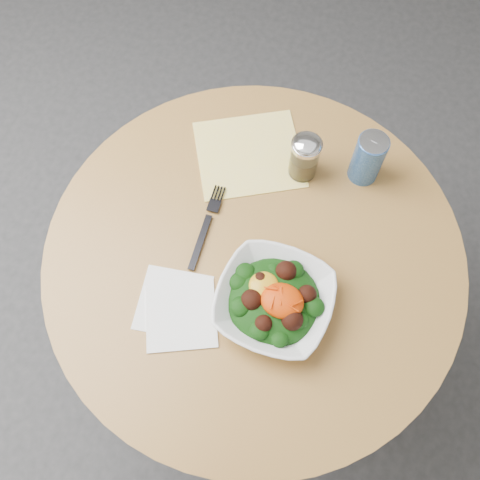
# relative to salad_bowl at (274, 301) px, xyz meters

# --- Properties ---
(ground) EXTENTS (6.00, 6.00, 0.00)m
(ground) POSITION_rel_salad_bowl_xyz_m (-0.07, 0.10, -0.78)
(ground) COLOR #313133
(ground) RESTS_ON ground
(table) EXTENTS (0.90, 0.90, 0.75)m
(table) POSITION_rel_salad_bowl_xyz_m (-0.07, 0.10, -0.23)
(table) COLOR black
(table) RESTS_ON ground
(cloth_napkin) EXTENTS (0.31, 0.30, 0.00)m
(cloth_napkin) POSITION_rel_salad_bowl_xyz_m (-0.15, 0.34, -0.03)
(cloth_napkin) COLOR yellow
(cloth_napkin) RESTS_ON table
(paper_napkins) EXTENTS (0.19, 0.19, 0.00)m
(paper_napkins) POSITION_rel_salad_bowl_xyz_m (-0.18, -0.06, -0.03)
(paper_napkins) COLOR white
(paper_napkins) RESTS_ON table
(salad_bowl) EXTENTS (0.25, 0.25, 0.09)m
(salad_bowl) POSITION_rel_salad_bowl_xyz_m (0.00, 0.00, 0.00)
(salad_bowl) COLOR white
(salad_bowl) RESTS_ON table
(fork) EXTENTS (0.03, 0.21, 0.00)m
(fork) POSITION_rel_salad_bowl_xyz_m (-0.19, 0.14, -0.03)
(fork) COLOR black
(fork) RESTS_ON table
(spice_shaker) EXTENTS (0.07, 0.07, 0.12)m
(spice_shaker) POSITION_rel_salad_bowl_xyz_m (-0.02, 0.33, 0.03)
(spice_shaker) COLOR silver
(spice_shaker) RESTS_ON table
(beverage_can) EXTENTS (0.07, 0.07, 0.13)m
(beverage_can) POSITION_rel_salad_bowl_xyz_m (0.11, 0.36, 0.03)
(beverage_can) COLOR navy
(beverage_can) RESTS_ON table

